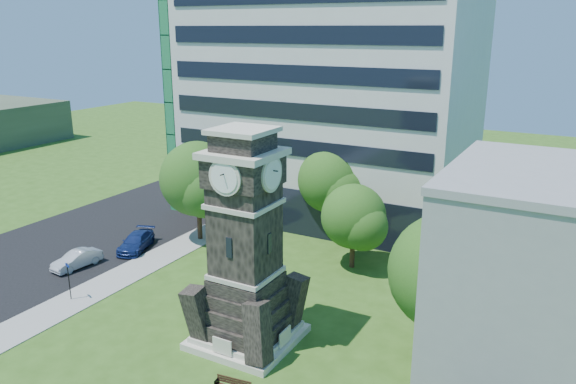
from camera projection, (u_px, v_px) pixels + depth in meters
The scene contains 12 objects.
ground at pixel (184, 343), 31.75m from camera, with size 160.00×160.00×0.00m, color #305217.
sidewalk at pixel (124, 275), 40.35m from camera, with size 3.00×70.00×0.06m, color gray.
street at pixel (45, 253), 44.30m from camera, with size 14.00×80.00×0.02m, color black.
clock_tower at pixel (246, 254), 30.55m from camera, with size 5.40×5.40×12.22m.
office_tall at pixel (330, 61), 50.93m from camera, with size 26.20×15.11×28.60m.
car_street_mid at pixel (77, 260), 41.58m from camera, with size 1.32×3.77×1.24m, color #AFB1B7.
car_street_north at pixel (136, 242), 44.95m from camera, with size 1.82×4.48×1.30m, color navy.
street_sign at pixel (69, 277), 36.29m from camera, with size 0.63×0.06×2.61m.
tree_nw at pixel (198, 181), 45.89m from camera, with size 6.79×6.17×8.36m.
tree_nc at pixel (332, 182), 46.70m from camera, with size 6.17×5.61×7.79m.
tree_ne at pixel (354, 218), 40.74m from camera, with size 5.23×4.76×6.37m.
tree_east at pixel (450, 277), 28.42m from camera, with size 6.76×6.15×8.30m.
Camera 1 is at (18.73, -21.71, 17.14)m, focal length 35.00 mm.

